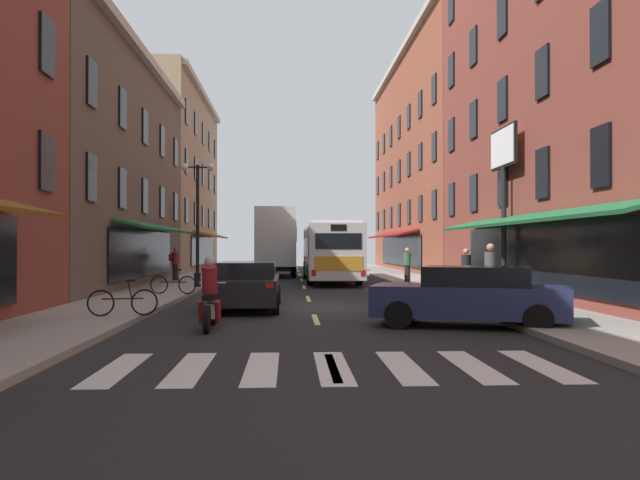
{
  "coord_description": "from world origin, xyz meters",
  "views": [
    {
      "loc": [
        -0.67,
        -19.96,
        1.88
      ],
      "look_at": [
        0.88,
        12.69,
        2.2
      ],
      "focal_mm": 36.03,
      "sensor_mm": 36.0,
      "label": 1
    }
  ],
  "objects_px": {
    "billboard_sign": "(504,170)",
    "sedan_near": "(277,261)",
    "pedestrian_near": "(175,263)",
    "sedan_mid": "(247,285)",
    "motorcycle_rider": "(210,298)",
    "pedestrian_mid": "(491,272)",
    "transit_bus": "(330,251)",
    "pedestrian_rear": "(407,264)",
    "street_lamp_twin": "(198,218)",
    "box_truck": "(276,242)",
    "sedan_far": "(470,296)",
    "bicycle_near": "(173,284)",
    "pedestrian_far": "(466,270)",
    "bicycle_mid": "(123,301)"
  },
  "relations": [
    {
      "from": "billboard_sign",
      "to": "sedan_near",
      "type": "xyz_separation_m",
      "value": [
        -8.68,
        28.05,
        -3.91
      ]
    },
    {
      "from": "sedan_near",
      "to": "pedestrian_near",
      "type": "distance_m",
      "value": 18.47
    },
    {
      "from": "sedan_mid",
      "to": "motorcycle_rider",
      "type": "xyz_separation_m",
      "value": [
        -0.54,
        -4.6,
        -0.01
      ]
    },
    {
      "from": "pedestrian_mid",
      "to": "pedestrian_near",
      "type": "bearing_deg",
      "value": 157.56
    },
    {
      "from": "sedan_near",
      "to": "sedan_mid",
      "type": "relative_size",
      "value": 0.96
    },
    {
      "from": "transit_bus",
      "to": "pedestrian_mid",
      "type": "bearing_deg",
      "value": -74.93
    },
    {
      "from": "motorcycle_rider",
      "to": "pedestrian_rear",
      "type": "relative_size",
      "value": 1.24
    },
    {
      "from": "sedan_mid",
      "to": "street_lamp_twin",
      "type": "bearing_deg",
      "value": 107.53
    },
    {
      "from": "box_truck",
      "to": "sedan_far",
      "type": "height_order",
      "value": "box_truck"
    },
    {
      "from": "box_truck",
      "to": "bicycle_near",
      "type": "xyz_separation_m",
      "value": [
        -3.39,
        -16.17,
        -1.62
      ]
    },
    {
      "from": "pedestrian_mid",
      "to": "pedestrian_rear",
      "type": "relative_size",
      "value": 1.09
    },
    {
      "from": "motorcycle_rider",
      "to": "pedestrian_far",
      "type": "xyz_separation_m",
      "value": [
        8.49,
        9.41,
        0.28
      ]
    },
    {
      "from": "sedan_mid",
      "to": "pedestrian_near",
      "type": "xyz_separation_m",
      "value": [
        -4.58,
        13.78,
        0.31
      ]
    },
    {
      "from": "box_truck",
      "to": "sedan_near",
      "type": "xyz_separation_m",
      "value": [
        -0.11,
        10.97,
        -1.38
      ]
    },
    {
      "from": "bicycle_near",
      "to": "sedan_near",
      "type": "bearing_deg",
      "value": 83.1
    },
    {
      "from": "transit_bus",
      "to": "sedan_mid",
      "type": "bearing_deg",
      "value": -103.07
    },
    {
      "from": "bicycle_mid",
      "to": "pedestrian_far",
      "type": "xyz_separation_m",
      "value": [
        10.85,
        7.78,
        0.48
      ]
    },
    {
      "from": "sedan_far",
      "to": "pedestrian_far",
      "type": "xyz_separation_m",
      "value": [
        2.48,
        9.24,
        0.26
      ]
    },
    {
      "from": "street_lamp_twin",
      "to": "pedestrian_mid",
      "type": "bearing_deg",
      "value": -40.32
    },
    {
      "from": "billboard_sign",
      "to": "pedestrian_far",
      "type": "height_order",
      "value": "billboard_sign"
    },
    {
      "from": "transit_bus",
      "to": "sedan_far",
      "type": "relative_size",
      "value": 2.36
    },
    {
      "from": "box_truck",
      "to": "pedestrian_rear",
      "type": "bearing_deg",
      "value": -53.04
    },
    {
      "from": "box_truck",
      "to": "pedestrian_mid",
      "type": "bearing_deg",
      "value": -71.36
    },
    {
      "from": "box_truck",
      "to": "sedan_near",
      "type": "bearing_deg",
      "value": 90.55
    },
    {
      "from": "box_truck",
      "to": "street_lamp_twin",
      "type": "bearing_deg",
      "value": -104.31
    },
    {
      "from": "sedan_near",
      "to": "pedestrian_rear",
      "type": "xyz_separation_m",
      "value": [
        6.71,
        -19.76,
        0.25
      ]
    },
    {
      "from": "pedestrian_near",
      "to": "sedan_far",
      "type": "bearing_deg",
      "value": 26.8
    },
    {
      "from": "sedan_near",
      "to": "bicycle_mid",
      "type": "xyz_separation_m",
      "value": [
        -3.2,
        -34.57,
        -0.24
      ]
    },
    {
      "from": "sedan_far",
      "to": "pedestrian_near",
      "type": "height_order",
      "value": "pedestrian_near"
    },
    {
      "from": "pedestrian_near",
      "to": "sedan_mid",
      "type": "bearing_deg",
      "value": 16.29
    },
    {
      "from": "bicycle_near",
      "to": "street_lamp_twin",
      "type": "distance_m",
      "value": 4.82
    },
    {
      "from": "sedan_mid",
      "to": "pedestrian_rear",
      "type": "distance_m",
      "value": 13.76
    },
    {
      "from": "motorcycle_rider",
      "to": "street_lamp_twin",
      "type": "bearing_deg",
      "value": 99.31
    },
    {
      "from": "billboard_sign",
      "to": "motorcycle_rider",
      "type": "xyz_separation_m",
      "value": [
        -9.52,
        -8.15,
        -3.94
      ]
    },
    {
      "from": "box_truck",
      "to": "bicycle_near",
      "type": "distance_m",
      "value": 16.6
    },
    {
      "from": "motorcycle_rider",
      "to": "bicycle_near",
      "type": "distance_m",
      "value": 9.38
    },
    {
      "from": "box_truck",
      "to": "street_lamp_twin",
      "type": "height_order",
      "value": "street_lamp_twin"
    },
    {
      "from": "motorcycle_rider",
      "to": "pedestrian_rear",
      "type": "height_order",
      "value": "pedestrian_rear"
    },
    {
      "from": "billboard_sign",
      "to": "box_truck",
      "type": "distance_m",
      "value": 19.27
    },
    {
      "from": "pedestrian_near",
      "to": "pedestrian_far",
      "type": "relative_size",
      "value": 1.02
    },
    {
      "from": "transit_bus",
      "to": "box_truck",
      "type": "bearing_deg",
      "value": 116.82
    },
    {
      "from": "motorcycle_rider",
      "to": "bicycle_mid",
      "type": "relative_size",
      "value": 1.22
    },
    {
      "from": "bicycle_mid",
      "to": "pedestrian_mid",
      "type": "height_order",
      "value": "pedestrian_mid"
    },
    {
      "from": "bicycle_near",
      "to": "bicycle_mid",
      "type": "distance_m",
      "value": 7.43
    },
    {
      "from": "sedan_near",
      "to": "pedestrian_far",
      "type": "distance_m",
      "value": 27.86
    },
    {
      "from": "sedan_mid",
      "to": "motorcycle_rider",
      "type": "height_order",
      "value": "motorcycle_rider"
    },
    {
      "from": "sedan_far",
      "to": "bicycle_mid",
      "type": "distance_m",
      "value": 8.51
    },
    {
      "from": "sedan_mid",
      "to": "billboard_sign",
      "type": "bearing_deg",
      "value": 21.54
    },
    {
      "from": "motorcycle_rider",
      "to": "pedestrian_far",
      "type": "height_order",
      "value": "pedestrian_far"
    },
    {
      "from": "box_truck",
      "to": "bicycle_near",
      "type": "relative_size",
      "value": 4.1
    }
  ]
}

